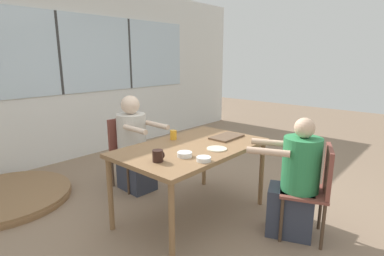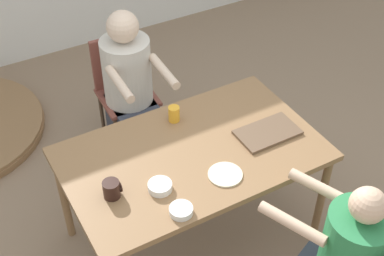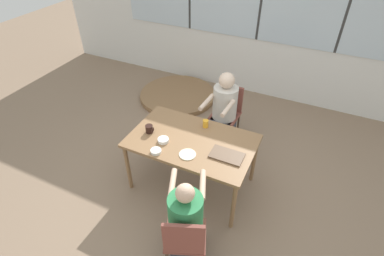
{
  "view_description": "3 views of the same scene",
  "coord_description": "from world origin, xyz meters",
  "px_view_note": "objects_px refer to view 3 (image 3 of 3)",
  "views": [
    {
      "loc": [
        -2.14,
        -1.88,
        1.62
      ],
      "look_at": [
        0.0,
        0.0,
        0.95
      ],
      "focal_mm": 28.0,
      "sensor_mm": 36.0,
      "label": 1
    },
    {
      "loc": [
        -1.12,
        -1.98,
        2.88
      ],
      "look_at": [
        0.0,
        0.0,
        0.95
      ],
      "focal_mm": 50.0,
      "sensor_mm": 36.0,
      "label": 2
    },
    {
      "loc": [
        1.17,
        -2.47,
        3.09
      ],
      "look_at": [
        0.0,
        0.0,
        0.95
      ],
      "focal_mm": 28.0,
      "sensor_mm": 36.0,
      "label": 3
    }
  ],
  "objects_px": {
    "chair_for_woman_green_shirt": "(185,239)",
    "person_woman_green_shirt": "(186,225)",
    "coffee_mug": "(149,129)",
    "bowl_white_shallow": "(163,140)",
    "folded_table_stack": "(178,95)",
    "person_man_blue_shirt": "(223,114)",
    "chair_for_man_blue_shirt": "(228,108)",
    "juice_glass": "(206,124)",
    "bowl_cereal": "(156,151)"
  },
  "relations": [
    {
      "from": "bowl_white_shallow",
      "to": "folded_table_stack",
      "type": "relative_size",
      "value": 0.09
    },
    {
      "from": "coffee_mug",
      "to": "bowl_cereal",
      "type": "relative_size",
      "value": 0.8
    },
    {
      "from": "folded_table_stack",
      "to": "juice_glass",
      "type": "bearing_deg",
      "value": -51.51
    },
    {
      "from": "chair_for_woman_green_shirt",
      "to": "juice_glass",
      "type": "height_order",
      "value": "chair_for_woman_green_shirt"
    },
    {
      "from": "chair_for_man_blue_shirt",
      "to": "person_woman_green_shirt",
      "type": "bearing_deg",
      "value": 101.25
    },
    {
      "from": "chair_for_woman_green_shirt",
      "to": "bowl_cereal",
      "type": "relative_size",
      "value": 7.0
    },
    {
      "from": "chair_for_woman_green_shirt",
      "to": "bowl_white_shallow",
      "type": "relative_size",
      "value": 6.61
    },
    {
      "from": "juice_glass",
      "to": "folded_table_stack",
      "type": "bearing_deg",
      "value": 128.49
    },
    {
      "from": "bowl_cereal",
      "to": "juice_glass",
      "type": "bearing_deg",
      "value": 64.7
    },
    {
      "from": "bowl_cereal",
      "to": "folded_table_stack",
      "type": "height_order",
      "value": "bowl_cereal"
    },
    {
      "from": "coffee_mug",
      "to": "person_man_blue_shirt",
      "type": "bearing_deg",
      "value": 61.93
    },
    {
      "from": "chair_for_woman_green_shirt",
      "to": "bowl_white_shallow",
      "type": "bearing_deg",
      "value": 106.98
    },
    {
      "from": "coffee_mug",
      "to": "bowl_white_shallow",
      "type": "xyz_separation_m",
      "value": [
        0.24,
        -0.08,
        -0.03
      ]
    },
    {
      "from": "chair_for_woman_green_shirt",
      "to": "person_man_blue_shirt",
      "type": "distance_m",
      "value": 2.11
    },
    {
      "from": "chair_for_woman_green_shirt",
      "to": "bowl_cereal",
      "type": "bearing_deg",
      "value": 113.37
    },
    {
      "from": "folded_table_stack",
      "to": "person_man_blue_shirt",
      "type": "bearing_deg",
      "value": -34.89
    },
    {
      "from": "person_woman_green_shirt",
      "to": "folded_table_stack",
      "type": "height_order",
      "value": "person_woman_green_shirt"
    },
    {
      "from": "bowl_cereal",
      "to": "chair_for_man_blue_shirt",
      "type": "bearing_deg",
      "value": 78.04
    },
    {
      "from": "coffee_mug",
      "to": "folded_table_stack",
      "type": "distance_m",
      "value": 2.18
    },
    {
      "from": "person_man_blue_shirt",
      "to": "bowl_white_shallow",
      "type": "height_order",
      "value": "person_man_blue_shirt"
    },
    {
      "from": "person_man_blue_shirt",
      "to": "juice_glass",
      "type": "relative_size",
      "value": 11.71
    },
    {
      "from": "chair_for_woman_green_shirt",
      "to": "chair_for_man_blue_shirt",
      "type": "bearing_deg",
      "value": 77.78
    },
    {
      "from": "bowl_white_shallow",
      "to": "chair_for_woman_green_shirt",
      "type": "bearing_deg",
      "value": -51.0
    },
    {
      "from": "person_man_blue_shirt",
      "to": "bowl_cereal",
      "type": "height_order",
      "value": "person_man_blue_shirt"
    },
    {
      "from": "person_man_blue_shirt",
      "to": "juice_glass",
      "type": "xyz_separation_m",
      "value": [
        0.0,
        -0.69,
        0.29
      ]
    },
    {
      "from": "person_man_blue_shirt",
      "to": "folded_table_stack",
      "type": "xyz_separation_m",
      "value": [
        -1.22,
        0.85,
        -0.48
      ]
    },
    {
      "from": "chair_for_woman_green_shirt",
      "to": "person_man_blue_shirt",
      "type": "relative_size",
      "value": 0.74
    },
    {
      "from": "chair_for_man_blue_shirt",
      "to": "bowl_cereal",
      "type": "relative_size",
      "value": 7.0
    },
    {
      "from": "chair_for_woman_green_shirt",
      "to": "bowl_white_shallow",
      "type": "distance_m",
      "value": 1.19
    },
    {
      "from": "person_woman_green_shirt",
      "to": "juice_glass",
      "type": "relative_size",
      "value": 11.1
    },
    {
      "from": "folded_table_stack",
      "to": "person_woman_green_shirt",
      "type": "bearing_deg",
      "value": -60.67
    },
    {
      "from": "chair_for_woman_green_shirt",
      "to": "person_woman_green_shirt",
      "type": "distance_m",
      "value": 0.17
    },
    {
      "from": "chair_for_man_blue_shirt",
      "to": "coffee_mug",
      "type": "xyz_separation_m",
      "value": [
        -0.58,
        -1.25,
        0.29
      ]
    },
    {
      "from": "juice_glass",
      "to": "bowl_cereal",
      "type": "distance_m",
      "value": 0.75
    },
    {
      "from": "chair_for_man_blue_shirt",
      "to": "juice_glass",
      "type": "relative_size",
      "value": 8.68
    },
    {
      "from": "chair_for_man_blue_shirt",
      "to": "coffee_mug",
      "type": "height_order",
      "value": "chair_for_man_blue_shirt"
    },
    {
      "from": "chair_for_woman_green_shirt",
      "to": "person_woman_green_shirt",
      "type": "bearing_deg",
      "value": 90.0
    },
    {
      "from": "bowl_cereal",
      "to": "chair_for_woman_green_shirt",
      "type": "bearing_deg",
      "value": -44.6
    },
    {
      "from": "chair_for_woman_green_shirt",
      "to": "person_woman_green_shirt",
      "type": "height_order",
      "value": "person_woman_green_shirt"
    },
    {
      "from": "chair_for_man_blue_shirt",
      "to": "bowl_white_shallow",
      "type": "bearing_deg",
      "value": 77.94
    },
    {
      "from": "coffee_mug",
      "to": "bowl_white_shallow",
      "type": "relative_size",
      "value": 0.76
    },
    {
      "from": "coffee_mug",
      "to": "chair_for_woman_green_shirt",
      "type": "bearing_deg",
      "value": -45.43
    },
    {
      "from": "chair_for_man_blue_shirt",
      "to": "person_woman_green_shirt",
      "type": "relative_size",
      "value": 0.78
    },
    {
      "from": "juice_glass",
      "to": "folded_table_stack",
      "type": "xyz_separation_m",
      "value": [
        -1.23,
        1.54,
        -0.77
      ]
    },
    {
      "from": "bowl_cereal",
      "to": "coffee_mug",
      "type": "bearing_deg",
      "value": 132.42
    },
    {
      "from": "chair_for_woman_green_shirt",
      "to": "person_woman_green_shirt",
      "type": "xyz_separation_m",
      "value": [
        -0.06,
        0.16,
        -0.03
      ]
    },
    {
      "from": "person_woman_green_shirt",
      "to": "person_man_blue_shirt",
      "type": "height_order",
      "value": "person_man_blue_shirt"
    },
    {
      "from": "chair_for_woman_green_shirt",
      "to": "juice_glass",
      "type": "distance_m",
      "value": 1.46
    },
    {
      "from": "chair_for_woman_green_shirt",
      "to": "coffee_mug",
      "type": "distance_m",
      "value": 1.41
    },
    {
      "from": "chair_for_man_blue_shirt",
      "to": "person_man_blue_shirt",
      "type": "height_order",
      "value": "person_man_blue_shirt"
    }
  ]
}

